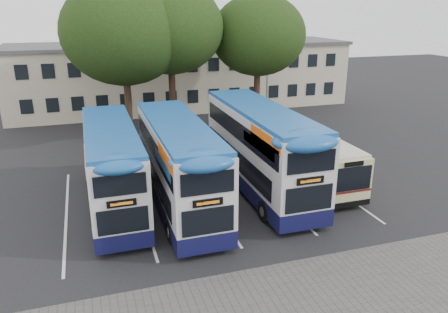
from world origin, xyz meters
name	(u,v)px	position (x,y,z in m)	size (l,w,h in m)	color
ground	(317,230)	(0.00, 0.00, 0.00)	(120.00, 120.00, 0.00)	black
paving_strip	(338,308)	(-2.00, -5.00, 0.01)	(40.00, 6.00, 0.01)	#595654
bay_lines	(206,196)	(-3.75, 5.00, 0.01)	(14.12, 11.00, 0.01)	silver
depot_building	(183,74)	(0.00, 26.99, 3.15)	(32.40, 8.40, 6.20)	#C4B29D
lamp_post	(268,60)	(6.00, 19.97, 5.08)	(0.25, 1.05, 9.06)	gray
tree_left	(123,32)	(-6.38, 16.71, 7.77)	(8.61, 8.61, 11.44)	black
tree_mid	(170,28)	(-3.00, 17.16, 7.98)	(7.80, 7.80, 11.32)	black
tree_right	(258,35)	(4.04, 17.53, 7.32)	(7.42, 7.42, 10.49)	black
bus_dd_left	(112,164)	(-8.39, 5.24, 2.27)	(2.40, 9.89, 4.12)	#10113C
bus_dd_mid	(179,161)	(-5.31, 4.31, 2.38)	(2.52, 10.38, 4.33)	#10113C
bus_dd_right	(260,145)	(-0.75, 5.07, 2.51)	(2.65, 10.93, 4.55)	#10113C
bus_single	(306,153)	(2.38, 5.79, 1.56)	(2.35, 9.23, 2.75)	#CDC288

